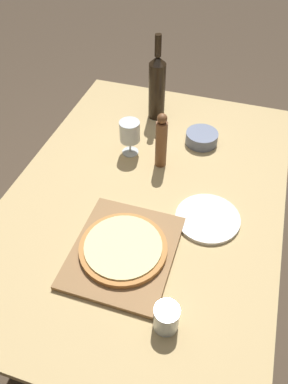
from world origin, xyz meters
The scene contains 10 objects.
ground_plane centered at (0.00, 0.00, 0.00)m, with size 12.00×12.00×0.00m, color #4C3D2D.
dining_table centered at (0.00, 0.00, 0.65)m, with size 1.00×1.44×0.74m.
cutting_board centered at (0.01, -0.28, 0.74)m, with size 0.32×0.38×0.02m.
pizza centered at (0.01, -0.28, 0.76)m, with size 0.28×0.28×0.02m.
wine_bottle centered at (-0.10, 0.49, 0.89)m, with size 0.07×0.07×0.38m.
pepper_mill centered at (0.01, 0.17, 0.85)m, with size 0.05×0.05×0.24m.
wine_glass centered at (-0.13, 0.20, 0.84)m, with size 0.08×0.08×0.15m.
small_bowl centered at (0.14, 0.36, 0.76)m, with size 0.14×0.14×0.05m.
drinking_tumbler centered at (0.20, -0.47, 0.78)m, with size 0.07×0.07×0.09m.
dinner_plate centered at (0.24, -0.06, 0.74)m, with size 0.22×0.22×0.01m.
Camera 1 is at (0.29, -0.93, 1.74)m, focal length 35.00 mm.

